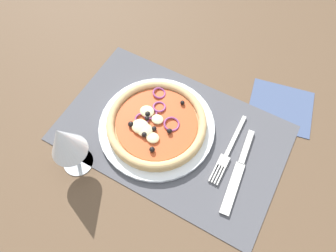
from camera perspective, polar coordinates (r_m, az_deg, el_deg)
The scene contains 8 objects.
ground_plane at distance 69.59cm, azimuth 0.79°, elevation -1.79°, with size 190.00×140.00×2.40cm, color brown.
placemat at distance 68.34cm, azimuth 0.81°, elevation -1.27°, with size 49.87×31.20×0.40cm, color #4C4C51.
plate at distance 68.32cm, azimuth -2.13°, elevation -0.08°, with size 26.15×26.15×1.01cm, color white.
pizza at distance 66.91cm, azimuth -2.25°, elevation 0.57°, with size 22.27×22.27×2.60cm.
fork at distance 67.13cm, azimuth 11.20°, elevation -4.82°, with size 2.25×18.02×0.44cm.
knife at distance 65.91cm, azimuth 13.12°, elevation -8.26°, with size 3.67×20.06×0.62cm.
wine_glass at distance 59.47cm, azimuth -18.98°, elevation -2.86°, with size 7.20×7.20×14.90cm.
napkin at distance 76.55cm, azimuth 20.52°, elevation 3.37°, with size 14.62×13.15×0.36cm, color #425175.
Camera 1 is at (-14.16, 27.58, 61.10)cm, focal length 32.28 mm.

